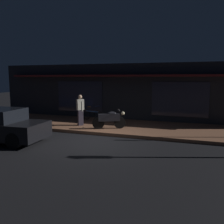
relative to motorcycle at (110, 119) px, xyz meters
name	(u,v)px	position (x,y,z in m)	size (l,w,h in m)	color
ground_plane	(94,141)	(-0.02, -1.97, -0.65)	(60.00, 60.00, 0.00)	black
sidewalk_slab	(116,126)	(-0.02, 1.03, -0.57)	(18.00, 4.00, 0.15)	brown
storefront_building	(132,92)	(-0.02, 4.41, 1.16)	(18.00, 3.30, 3.60)	black
motorcycle	(110,119)	(0.00, 0.00, 0.00)	(1.57, 0.93, 0.97)	black
bicycle_parked	(92,114)	(-1.86, 1.95, -0.14)	(1.60, 0.60, 0.91)	black
person_photographer	(80,109)	(-1.81, 0.29, 0.38)	(0.52, 0.47, 1.67)	#28232D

